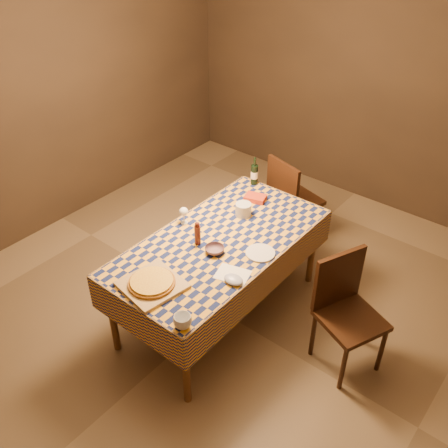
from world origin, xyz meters
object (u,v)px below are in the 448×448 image
object	(u,v)px
wine_bottle	(254,174)
chair_far	(290,197)
chair_right	(345,306)
cutting_board	(152,285)
bowl	(215,250)
dining_table	(220,248)
pizza	(152,282)
white_plate	(260,253)

from	to	relation	value
wine_bottle	chair_far	size ratio (longest dim) A/B	0.29
chair_right	cutting_board	bearing A→B (deg)	-138.35
cutting_board	bowl	distance (m)	0.57
dining_table	pizza	distance (m)	0.71
chair_right	chair_far	bearing A→B (deg)	138.19
wine_bottle	chair_right	world-z (taller)	wine_bottle
cutting_board	wine_bottle	distance (m)	1.59
cutting_board	white_plate	world-z (taller)	cutting_board
chair_far	cutting_board	bearing A→B (deg)	-87.17
chair_far	wine_bottle	bearing A→B (deg)	-116.74
bowl	chair_far	distance (m)	1.41
bowl	white_plate	size ratio (longest dim) A/B	0.66
dining_table	bowl	world-z (taller)	bowl
pizza	wine_bottle	world-z (taller)	wine_bottle
wine_bottle	chair_right	bearing A→B (deg)	-26.21
wine_bottle	chair_right	distance (m)	1.50
wine_bottle	chair_right	size ratio (longest dim) A/B	0.29
bowl	dining_table	bearing A→B (deg)	114.00
dining_table	bowl	bearing A→B (deg)	-66.00
cutting_board	chair_far	bearing A→B (deg)	92.83
bowl	chair_right	bearing A→B (deg)	20.76
chair_right	bowl	bearing A→B (deg)	-159.24
pizza	chair_far	world-z (taller)	chair_far
cutting_board	pizza	bearing A→B (deg)	-90.00
dining_table	bowl	xyz separation A→B (m)	(0.06, -0.14, 0.10)
white_plate	cutting_board	bearing A→B (deg)	-115.71
dining_table	bowl	distance (m)	0.18
wine_bottle	white_plate	xyz separation A→B (m)	(0.65, -0.80, -0.09)
wine_bottle	chair_far	distance (m)	0.54
cutting_board	pizza	xyz separation A→B (m)	(0.00, -0.00, 0.03)
pizza	chair_right	world-z (taller)	chair_right
bowl	wine_bottle	xyz separation A→B (m)	(-0.37, 1.00, 0.08)
bowl	white_plate	xyz separation A→B (m)	(0.28, 0.20, -0.02)
dining_table	white_plate	world-z (taller)	white_plate
bowl	pizza	bearing A→B (deg)	-99.23
cutting_board	chair_right	bearing A→B (deg)	41.65
bowl	chair_right	world-z (taller)	chair_right
cutting_board	wine_bottle	size ratio (longest dim) A/B	1.46
cutting_board	white_plate	distance (m)	0.85
dining_table	cutting_board	size ratio (longest dim) A/B	4.76
chair_far	chair_right	xyz separation A→B (m)	(1.13, -1.01, 0.00)
wine_bottle	chair_far	bearing A→B (deg)	63.26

